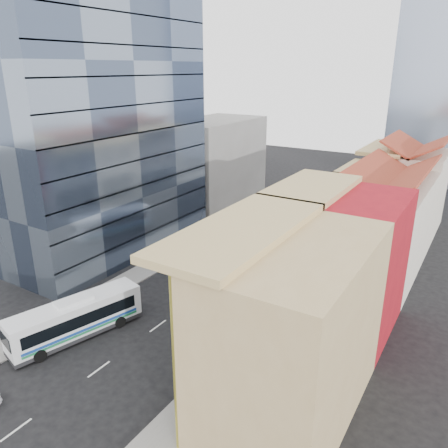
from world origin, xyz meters
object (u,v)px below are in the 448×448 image
Objects in this scene: shophouse_tan at (293,332)px; bus_left_far at (224,249)px; bus_left_near at (76,317)px; bus_right at (212,326)px; office_tower at (100,129)px.

bus_left_far is (-16.00, 17.46, -4.22)m from shophouse_tan.
shophouse_tan is 24.06m from bus_left_far.
bus_left_near is 19.48m from bus_left_far.
bus_left_near is 1.16× the size of bus_right.
shophouse_tan is 1.43× the size of bus_right.
bus_left_near is (12.14, -15.81, -13.17)m from office_tower.
office_tower is 28.22m from bus_right.
shophouse_tan is at bearing -62.36° from bus_left_far.
shophouse_tan is at bearing -47.10° from bus_right.
bus_left_far is 15.82m from bus_right.
bus_left_near is (-18.86, -1.81, -4.17)m from shophouse_tan.
office_tower is at bearing 142.80° from bus_left_near.
bus_right is at bearing -76.57° from bus_left_far.
bus_right is (-8.50, 3.53, -4.43)m from shophouse_tan.
shophouse_tan reaches higher than bus_left_near.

